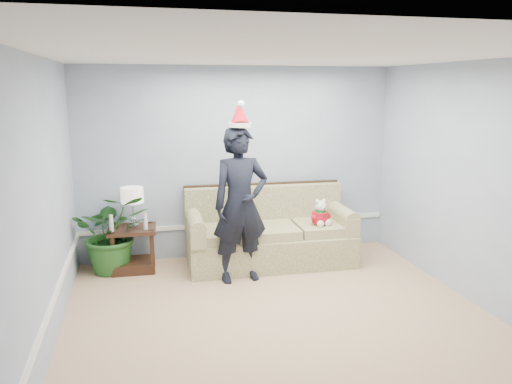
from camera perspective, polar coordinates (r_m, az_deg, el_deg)
The scene contains 10 objects.
room_shell at distance 4.75m, azimuth 4.03°, elevation -1.07°, with size 4.54×5.04×2.74m.
wainscot_trim at distance 5.93m, azimuth -10.64°, elevation -7.63°, with size 4.49×4.99×0.06m.
sofa at distance 6.98m, azimuth 1.49°, elevation -5.03°, with size 2.29×1.03×1.06m.
side_table at distance 6.89m, azimuth -13.84°, elevation -6.87°, with size 0.64×0.55×0.59m.
table_lamp at distance 6.76m, azimuth -13.96°, elevation -0.53°, with size 0.30×0.30×0.53m.
candle_pair at distance 6.65m, azimuth -14.36°, elevation -3.43°, with size 0.48×0.06×0.22m.
houseplant at distance 6.85m, azimuth -16.08°, elevation -4.45°, with size 0.96×0.84×1.07m, color #1F541E.
man at distance 6.19m, azimuth -1.79°, elevation -1.51°, with size 0.71×0.47×1.95m, color black.
santa_hat at distance 6.04m, azimuth -1.89°, elevation 8.77°, with size 0.29×0.32×0.33m.
teddy_bear at distance 6.87m, azimuth 7.38°, elevation -2.69°, with size 0.27×0.28×0.37m.
Camera 1 is at (-1.40, -4.41, 2.43)m, focal length 35.00 mm.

